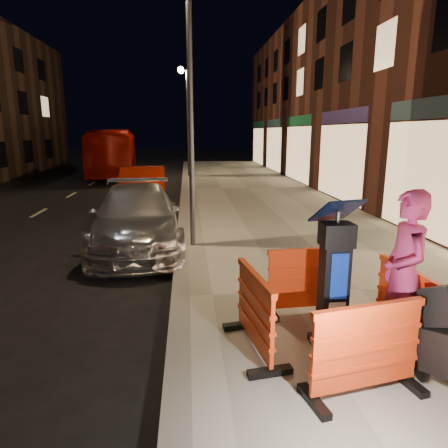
{
  "coord_description": "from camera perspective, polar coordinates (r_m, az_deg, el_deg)",
  "views": [
    {
      "loc": [
        0.15,
        -6.06,
        2.75
      ],
      "look_at": [
        0.8,
        1.0,
        1.1
      ],
      "focal_mm": 32.0,
      "sensor_mm": 36.0,
      "label": 1
    }
  ],
  "objects": [
    {
      "name": "car_red",
      "position": [
        14.98,
        -11.33,
        2.24
      ],
      "size": [
        1.85,
        4.61,
        1.49
      ],
      "primitive_type": "imported",
      "rotation": [
        0.0,
        0.0,
        0.06
      ],
      "color": "#AC1C09",
      "rests_on": "ground"
    },
    {
      "name": "barrier_bldgside",
      "position": [
        5.53,
        24.6,
        -10.6
      ],
      "size": [
        0.61,
        1.29,
        0.98
      ],
      "primitive_type": "cube",
      "rotation": [
        0.0,
        0.0,
        1.65
      ],
      "color": "#EE4116",
      "rests_on": "sidewalk"
    },
    {
      "name": "kerb",
      "position": [
        6.63,
        -6.22,
        -10.79
      ],
      "size": [
        0.3,
        60.0,
        0.15
      ],
      "primitive_type": "cube",
      "color": "slate",
      "rests_on": "ground"
    },
    {
      "name": "barrier_back",
      "position": [
        5.96,
        12.01,
        -7.93
      ],
      "size": [
        1.28,
        0.59,
        0.98
      ],
      "primitive_type": "cube",
      "rotation": [
        0.0,
        0.0,
        0.06
      ],
      "color": "#EE4116",
      "rests_on": "sidewalk"
    },
    {
      "name": "car_silver",
      "position": [
        10.01,
        -12.18,
        -3.15
      ],
      "size": [
        2.48,
        5.19,
        1.46
      ],
      "primitive_type": "imported",
      "rotation": [
        0.0,
        0.0,
        0.09
      ],
      "color": "silver",
      "rests_on": "ground"
    },
    {
      "name": "bus_doubledecker",
      "position": [
        26.83,
        -15.26,
        6.73
      ],
      "size": [
        3.41,
        10.44,
        2.85
      ],
      "primitive_type": "imported",
      "rotation": [
        0.0,
        0.0,
        0.1
      ],
      "color": "#9A0C04",
      "rests_on": "ground"
    },
    {
      "name": "barrier_front",
      "position": [
        4.36,
        19.62,
        -16.66
      ],
      "size": [
        1.33,
        0.76,
        0.98
      ],
      "primitive_type": "cube",
      "rotation": [
        0.0,
        0.0,
        0.2
      ],
      "color": "#EE4116",
      "rests_on": "sidewalk"
    },
    {
      "name": "parking_kiosk",
      "position": [
        4.99,
        15.43,
        -7.6
      ],
      "size": [
        0.61,
        0.61,
        1.75
      ],
      "primitive_type": "cube",
      "rotation": [
        0.0,
        0.0,
        0.12
      ],
      "color": "black",
      "rests_on": "sidewalk"
    },
    {
      "name": "man",
      "position": [
        5.07,
        24.33,
        -6.6
      ],
      "size": [
        0.55,
        0.77,
        1.98
      ],
      "primitive_type": "imported",
      "rotation": [
        0.0,
        0.0,
        -1.68
      ],
      "color": "#B52C68",
      "rests_on": "sidewalk"
    },
    {
      "name": "ground_plane",
      "position": [
        6.66,
        -6.2,
        -11.38
      ],
      "size": [
        120.0,
        120.0,
        0.0
      ],
      "primitive_type": "plane",
      "color": "black",
      "rests_on": "ground"
    },
    {
      "name": "sidewalk",
      "position": [
        7.21,
        18.71,
        -9.4
      ],
      "size": [
        6.0,
        60.0,
        0.15
      ],
      "primitive_type": "cube",
      "color": "gray",
      "rests_on": "ground"
    },
    {
      "name": "street_lamp_far",
      "position": [
        24.07,
        -5.16,
        13.97
      ],
      "size": [
        0.12,
        0.12,
        6.0
      ],
      "primitive_type": "cylinder",
      "color": "#3F3F44",
      "rests_on": "sidewalk"
    },
    {
      "name": "street_lamp_mid",
      "position": [
        9.07,
        -4.8,
        15.57
      ],
      "size": [
        0.12,
        0.12,
        6.0
      ],
      "primitive_type": "cylinder",
      "color": "#3F3F44",
      "rests_on": "sidewalk"
    },
    {
      "name": "barrier_kerbside",
      "position": [
        4.9,
        4.43,
        -12.45
      ],
      "size": [
        0.7,
        1.31,
        0.98
      ],
      "primitive_type": "cube",
      "rotation": [
        0.0,
        0.0,
        1.72
      ],
      "color": "#EE4116",
      "rests_on": "sidewalk"
    }
  ]
}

